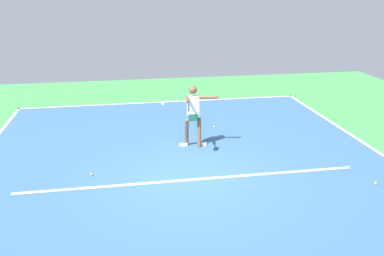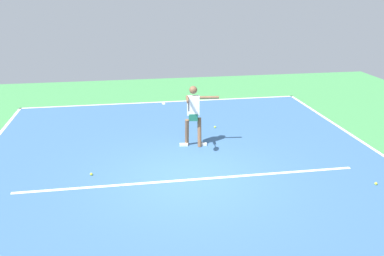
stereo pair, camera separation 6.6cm
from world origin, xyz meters
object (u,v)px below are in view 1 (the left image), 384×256
at_px(tennis_player, 193,112).
at_px(tennis_ball_near_player, 91,174).
at_px(tennis_ball_near_service_line, 376,183).
at_px(tennis_ball_by_baseline, 214,127).

relative_size(tennis_player, tennis_ball_near_player, 26.83).
height_order(tennis_player, tennis_ball_near_service_line, tennis_player).
xyz_separation_m(tennis_player, tennis_ball_near_player, (2.77, 1.47, -0.99)).
bearing_deg(tennis_ball_near_player, tennis_player, -152.01).
bearing_deg(tennis_ball_near_service_line, tennis_ball_by_baseline, -57.97).
bearing_deg(tennis_ball_by_baseline, tennis_ball_near_service_line, 122.03).
bearing_deg(tennis_player, tennis_ball_near_player, 34.21).
height_order(tennis_ball_near_service_line, tennis_ball_near_player, same).
distance_m(tennis_player, tennis_ball_near_service_line, 4.95).
height_order(tennis_ball_by_baseline, tennis_ball_near_player, same).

